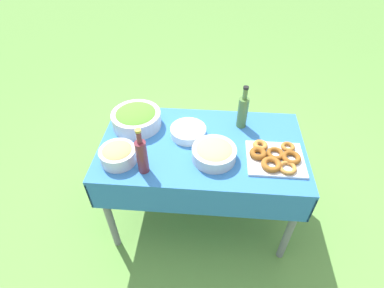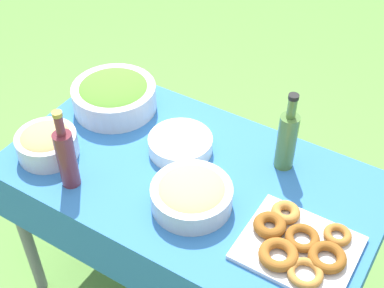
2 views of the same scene
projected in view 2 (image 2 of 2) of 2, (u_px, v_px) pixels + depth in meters
The scene contains 8 objects.
picnic_table at pixel (191, 195), 1.99m from camera, with size 1.34×0.76×0.77m.
salad_bowl at pixel (114, 95), 2.15m from camera, with size 0.34×0.34×0.13m.
pasta_bowl at pixel (192, 194), 1.77m from camera, with size 0.28×0.28×0.10m.
donut_platter at pixel (298, 245), 1.65m from camera, with size 0.36×0.32×0.05m.
plate_stack at pixel (180, 144), 1.99m from camera, with size 0.24×0.24×0.06m.
olive_oil_bottle at pixel (287, 139), 1.86m from camera, with size 0.07×0.07×0.32m.
wine_bottle at pixel (66, 157), 1.80m from camera, with size 0.07×0.07×0.32m.
bread_bowl at pixel (47, 143), 1.95m from camera, with size 0.22×0.22×0.11m.
Camera 2 is at (0.71, -1.15, 2.13)m, focal length 50.00 mm.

